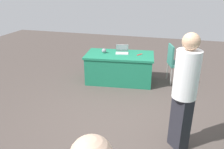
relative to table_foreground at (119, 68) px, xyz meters
The scene contains 7 objects.
ground_plane 2.02m from the table_foreground, 103.88° to the left, with size 14.40×14.40×0.00m, color #4C423D.
table_foreground is the anchor object (origin of this frame).
chair_aisle 1.40m from the table_foreground, 167.72° to the right, with size 0.55×0.55×0.97m.
person_attendee_standing 2.75m from the table_foreground, 123.47° to the left, with size 0.48×0.48×1.79m.
laptop_silver 0.42m from the table_foreground, 108.31° to the right, with size 0.37×0.35×0.21m.
yarn_ball 0.58m from the table_foreground, ahead, with size 0.12×0.12×0.12m, color gray.
scissors_red 0.61m from the table_foreground, behind, with size 0.18×0.04×0.01m, color red.
Camera 1 is at (-0.77, 3.31, 2.38)m, focal length 36.11 mm.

